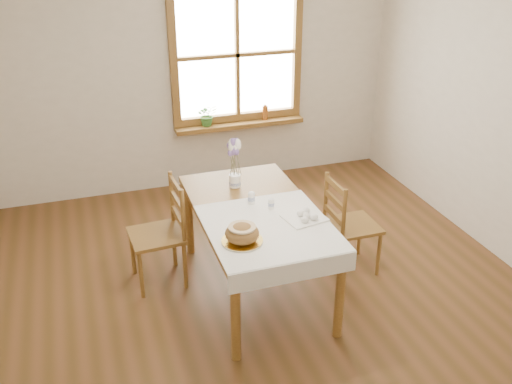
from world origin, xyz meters
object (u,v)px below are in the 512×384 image
at_px(bread_plate, 242,241).
at_px(flower_vase, 235,181).
at_px(chair_left, 156,234).
at_px(chair_right, 353,224).
at_px(dining_table, 256,219).

bearing_deg(bread_plate, flower_vase, 76.82).
bearing_deg(chair_left, chair_right, 75.27).
height_order(bread_plate, flower_vase, flower_vase).
distance_m(chair_right, flower_vase, 1.07).
bearing_deg(dining_table, chair_left, 153.15).
bearing_deg(flower_vase, chair_left, -175.46).
height_order(chair_left, bread_plate, chair_left).
bearing_deg(chair_right, bread_plate, 113.59).
xyz_separation_m(dining_table, bread_plate, (-0.25, -0.45, 0.10)).
bearing_deg(chair_left, dining_table, 59.83).
height_order(chair_left, flower_vase, chair_left).
distance_m(bread_plate, flower_vase, 0.90).
relative_size(dining_table, chair_right, 1.83).
height_order(chair_right, flower_vase, chair_right).
bearing_deg(bread_plate, dining_table, 60.91).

